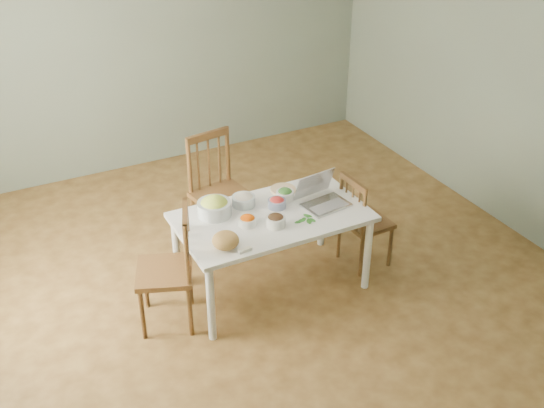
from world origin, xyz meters
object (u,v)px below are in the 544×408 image
chair_right (366,220)px  bread_boule (226,240)px  bowl_squash (214,206)px  chair_far (222,194)px  laptop (327,193)px  dining_table (272,252)px  chair_left (164,269)px

chair_right → bread_boule: 1.44m
bowl_squash → chair_far: bearing=62.4°
laptop → dining_table: bearing=163.1°
chair_far → bowl_squash: bearing=-126.5°
chair_right → chair_far: bearing=47.3°
dining_table → laptop: (0.45, -0.07, 0.47)m
chair_right → laptop: 0.58m
bowl_squash → laptop: laptop is taller
chair_left → chair_right: chair_left is taller
chair_left → chair_right: 1.79m
chair_right → laptop: laptop is taller
chair_right → laptop: size_ratio=2.41×
laptop → chair_left: bearing=169.9°
dining_table → chair_right: chair_right is taller
bread_boule → bowl_squash: 0.47m
chair_far → bowl_squash: size_ratio=3.90×
dining_table → bowl_squash: bowl_squash is taller
chair_far → bread_boule: bearing=-120.3°
chair_right → bowl_squash: 1.35m
chair_far → laptop: size_ratio=2.92×
dining_table → bread_boule: (-0.50, -0.25, 0.41)m
chair_left → laptop: size_ratio=2.75×
bread_boule → chair_right: bearing=8.5°
dining_table → laptop: 0.65m
chair_left → bread_boule: chair_left is taller
chair_right → chair_left: bearing=86.4°
chair_far → chair_right: (0.98, -0.82, -0.09)m
bread_boule → laptop: 0.97m
bread_boule → bowl_squash: (0.11, 0.46, 0.01)m
chair_left → bread_boule: 0.54m
dining_table → bread_boule: bearing=-153.5°
bread_boule → chair_far: bearing=68.5°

